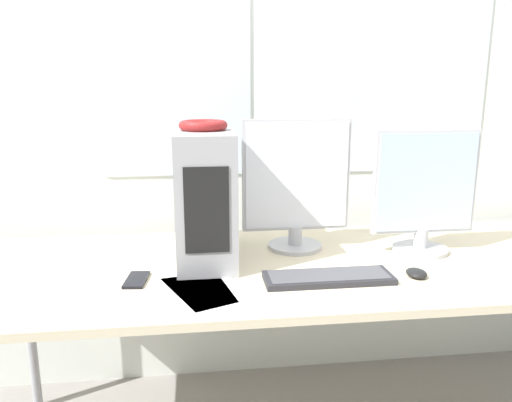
{
  "coord_description": "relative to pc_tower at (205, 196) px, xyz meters",
  "views": [
    {
      "loc": [
        -0.49,
        -1.26,
        1.4
      ],
      "look_at": [
        -0.27,
        0.44,
        1.0
      ],
      "focal_mm": 35.0,
      "sensor_mm": 36.0,
      "label": 1
    }
  ],
  "objects": [
    {
      "name": "keyboard",
      "position": [
        0.39,
        -0.28,
        -0.23
      ],
      "size": [
        0.43,
        0.14,
        0.02
      ],
      "color": "#28282D",
      "rests_on": "desk"
    },
    {
      "name": "wall_back",
      "position": [
        0.45,
        0.48,
        0.35
      ],
      "size": [
        8.0,
        0.07,
        2.7
      ],
      "color": "silver",
      "rests_on": "ground_plane"
    },
    {
      "name": "monitor_right_near",
      "position": [
        0.83,
        -0.03,
        -0.0
      ],
      "size": [
        0.4,
        0.21,
        0.47
      ],
      "color": "#B7B7BC",
      "rests_on": "desk"
    },
    {
      "name": "paper_sheet_left",
      "position": [
        -0.04,
        -0.32,
        -0.24
      ],
      "size": [
        0.27,
        0.33,
        0.0
      ],
      "rotation": [
        0.0,
        0.0,
        0.21
      ],
      "color": "white",
      "rests_on": "desk"
    },
    {
      "name": "paper_sheet_front",
      "position": [
        -0.01,
        -0.29,
        -0.24
      ],
      "size": [
        0.31,
        0.35,
        0.0
      ],
      "rotation": [
        0.0,
        0.0,
        0.4
      ],
      "color": "white",
      "rests_on": "desk"
    },
    {
      "name": "monitor_main",
      "position": [
        0.35,
        0.07,
        0.02
      ],
      "size": [
        0.42,
        0.21,
        0.51
      ],
      "color": "#B7B7BC",
      "rests_on": "desk"
    },
    {
      "name": "desk",
      "position": [
        0.45,
        -0.09,
        -0.28
      ],
      "size": [
        2.56,
        0.88,
        0.76
      ],
      "color": "beige",
      "rests_on": "ground_plane"
    },
    {
      "name": "mouse",
      "position": [
        0.7,
        -0.28,
        -0.22
      ],
      "size": [
        0.07,
        0.08,
        0.03
      ],
      "color": "black",
      "rests_on": "desk"
    },
    {
      "name": "cell_phone",
      "position": [
        -0.24,
        -0.2,
        -0.23
      ],
      "size": [
        0.08,
        0.14,
        0.01
      ],
      "rotation": [
        0.0,
        0.0,
        -0.11
      ],
      "color": "black",
      "rests_on": "desk"
    },
    {
      "name": "headphones",
      "position": [
        0.0,
        0.0,
        0.26
      ],
      "size": [
        0.17,
        0.17,
        0.03
      ],
      "color": "maroon",
      "rests_on": "pc_tower"
    },
    {
      "name": "pc_tower",
      "position": [
        0.0,
        0.0,
        0.0
      ],
      "size": [
        0.21,
        0.44,
        0.48
      ],
      "color": "#9E9EA3",
      "rests_on": "desk"
    }
  ]
}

